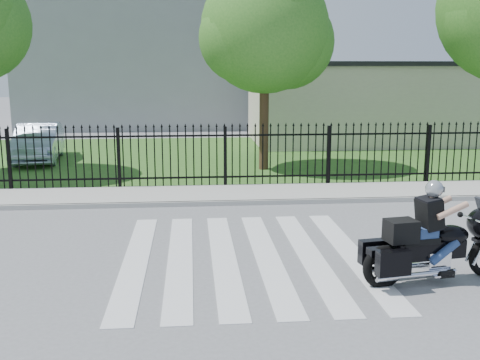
{
  "coord_description": "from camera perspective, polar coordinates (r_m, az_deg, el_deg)",
  "views": [
    {
      "loc": [
        -0.96,
        -9.82,
        3.43
      ],
      "look_at": [
        0.1,
        2.27,
        1.0
      ],
      "focal_mm": 42.0,
      "sensor_mm": 36.0,
      "label": 1
    }
  ],
  "objects": [
    {
      "name": "grass_strip",
      "position": [
        22.11,
        -2.46,
        2.41
      ],
      "size": [
        40.0,
        12.0,
        0.02
      ],
      "primitive_type": "cube",
      "color": "#2E581E",
      "rests_on": "ground"
    },
    {
      "name": "motorcycle_rider",
      "position": [
        9.63,
        19.07,
        -5.75
      ],
      "size": [
        2.59,
        1.11,
        1.72
      ],
      "rotation": [
        0.0,
        0.0,
        0.17
      ],
      "color": "black",
      "rests_on": "ground"
    },
    {
      "name": "curb",
      "position": [
        14.26,
        -1.0,
        -2.35
      ],
      "size": [
        40.0,
        0.12,
        0.12
      ],
      "primitive_type": "cube",
      "color": "#ADAAA3",
      "rests_on": "ground"
    },
    {
      "name": "parked_car",
      "position": [
        22.16,
        -19.82,
        3.62
      ],
      "size": [
        1.95,
        4.36,
        1.39
      ],
      "primitive_type": "imported",
      "rotation": [
        0.0,
        0.0,
        0.12
      ],
      "color": "#A9B9D5",
      "rests_on": "grass_strip"
    },
    {
      "name": "tree_mid",
      "position": [
        19.02,
        2.53,
        15.04
      ],
      "size": [
        4.2,
        4.2,
        6.78
      ],
      "color": "#382316",
      "rests_on": "ground"
    },
    {
      "name": "building_low_roof",
      "position": [
        27.02,
        12.38,
        11.43
      ],
      "size": [
        10.2,
        6.2,
        0.2
      ],
      "primitive_type": "cube",
      "color": "black",
      "rests_on": "building_low"
    },
    {
      "name": "building_tall",
      "position": [
        35.97,
        -8.55,
        15.3
      ],
      "size": [
        15.0,
        10.0,
        12.0
      ],
      "primitive_type": "cube",
      "color": "gray",
      "rests_on": "ground"
    },
    {
      "name": "building_low",
      "position": [
        27.07,
        12.21,
        7.51
      ],
      "size": [
        10.0,
        6.0,
        3.5
      ],
      "primitive_type": "cube",
      "color": "beige",
      "rests_on": "ground"
    },
    {
      "name": "ground",
      "position": [
        10.45,
        0.56,
        -7.84
      ],
      "size": [
        120.0,
        120.0,
        0.0
      ],
      "primitive_type": "plane",
      "color": "slate",
      "rests_on": "ground"
    },
    {
      "name": "sidewalk",
      "position": [
        15.23,
        -1.26,
        -1.46
      ],
      "size": [
        40.0,
        2.0,
        0.12
      ],
      "primitive_type": "cube",
      "color": "#ADAAA3",
      "rests_on": "ground"
    },
    {
      "name": "crosswalk",
      "position": [
        10.45,
        0.56,
        -7.81
      ],
      "size": [
        5.0,
        5.5,
        0.01
      ],
      "primitive_type": null,
      "color": "silver",
      "rests_on": "ground"
    },
    {
      "name": "iron_fence",
      "position": [
        16.05,
        -1.51,
        2.26
      ],
      "size": [
        26.0,
        0.04,
        1.8
      ],
      "color": "black",
      "rests_on": "ground"
    }
  ]
}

